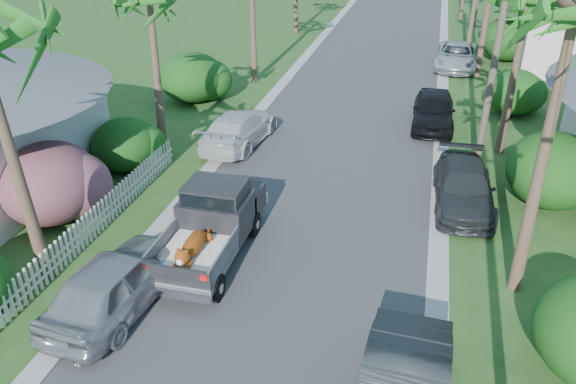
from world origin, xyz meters
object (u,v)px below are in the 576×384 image
(palm_r_b, at_px, (528,1))
(parked_car_rf, at_px, (434,110))
(parked_car_rd, at_px, (457,56))
(utility_pole_b, at_px, (497,51))
(pickup_truck, at_px, (214,220))
(parked_car_ln, at_px, (116,282))
(parked_car_lf, at_px, (239,128))
(parked_car_rm, at_px, (464,187))

(palm_r_b, bearing_deg, parked_car_rf, 140.00)
(parked_car_rd, xyz_separation_m, utility_pole_b, (0.60, -14.38, 3.88))
(parked_car_rd, height_order, utility_pole_b, utility_pole_b)
(pickup_truck, relative_size, parked_car_rf, 1.14)
(parked_car_rd, relative_size, parked_car_ln, 1.12)
(pickup_truck, xyz_separation_m, parked_car_rd, (7.16, 21.78, -0.29))
(parked_car_ln, bearing_deg, parked_car_lf, -82.59)
(palm_r_b, bearing_deg, parked_car_lf, -170.67)
(pickup_truck, relative_size, parked_car_ln, 1.11)
(parked_car_rd, relative_size, parked_car_lf, 1.06)
(pickup_truck, distance_m, parked_car_lf, 7.88)
(pickup_truck, distance_m, parked_car_rf, 13.16)
(pickup_truck, distance_m, parked_car_rd, 22.93)
(parked_car_rm, height_order, parked_car_rd, parked_car_rd)
(pickup_truck, height_order, parked_car_rf, pickup_truck)
(parked_car_rf, xyz_separation_m, parked_car_rd, (1.14, 10.08, -0.05))
(parked_car_rf, xyz_separation_m, parked_car_lf, (-7.82, -4.04, -0.06))
(parked_car_rm, distance_m, parked_car_ln, 11.50)
(palm_r_b, relative_size, utility_pole_b, 0.80)
(pickup_truck, relative_size, utility_pole_b, 0.57)
(parked_car_rd, distance_m, utility_pole_b, 14.91)
(parked_car_rm, xyz_separation_m, palm_r_b, (1.60, 4.86, 5.28))
(parked_car_rf, height_order, parked_car_lf, parked_car_rf)
(pickup_truck, height_order, parked_car_ln, pickup_truck)
(parked_car_rd, bearing_deg, palm_r_b, -78.80)
(parked_car_rf, bearing_deg, parked_car_rd, 83.09)
(parked_car_rf, distance_m, palm_r_b, 6.30)
(utility_pole_b, bearing_deg, parked_car_rd, 92.39)
(parked_car_lf, bearing_deg, parked_car_ln, 96.89)
(parked_car_ln, bearing_deg, parked_car_rf, -111.27)
(parked_car_lf, bearing_deg, utility_pole_b, -176.62)
(pickup_truck, height_order, parked_car_lf, pickup_truck)
(pickup_truck, height_order, parked_car_rm, pickup_truck)
(parked_car_rd, bearing_deg, parked_car_ln, -105.24)
(pickup_truck, bearing_deg, parked_car_rd, 71.79)
(pickup_truck, xyz_separation_m, utility_pole_b, (7.76, 7.40, 3.59))
(parked_car_rm, relative_size, parked_car_rf, 1.03)
(parked_car_rf, distance_m, parked_car_ln, 16.57)
(parked_car_ln, distance_m, palm_r_b, 16.94)
(parked_car_rm, xyz_separation_m, parked_car_rd, (0.00, 17.24, 0.04))
(parked_car_lf, height_order, utility_pole_b, utility_pole_b)
(parked_car_rm, bearing_deg, parked_car_ln, -140.94)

